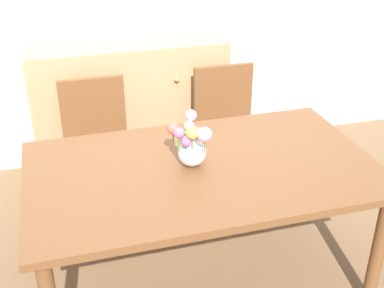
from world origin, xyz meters
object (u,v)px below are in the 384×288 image
Objects in this scene: dining_table at (202,179)px; flower_vase at (192,145)px; chair_left at (97,139)px; dresser at (130,108)px; chair_right at (228,122)px.

dining_table is 6.52× the size of flower_vase.
chair_left is 3.32× the size of flower_vase.
chair_left is 0.64× the size of dresser.
dresser reaches higher than dining_table.
dresser reaches higher than chair_left.
dining_table is at bearing 117.66° from chair_left.
chair_right is at bearing 59.16° from flower_vase.
chair_left is 0.98m from flower_vase.
chair_right is 0.76m from dresser.
chair_left is at bearing 117.66° from dining_table.
flower_vase is at bearing -85.63° from dresser.
dining_table is at bearing 62.34° from chair_right.
chair_right is 3.32× the size of flower_vase.
chair_left is at bearing 115.48° from flower_vase.
dresser is at bearing 94.37° from flower_vase.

